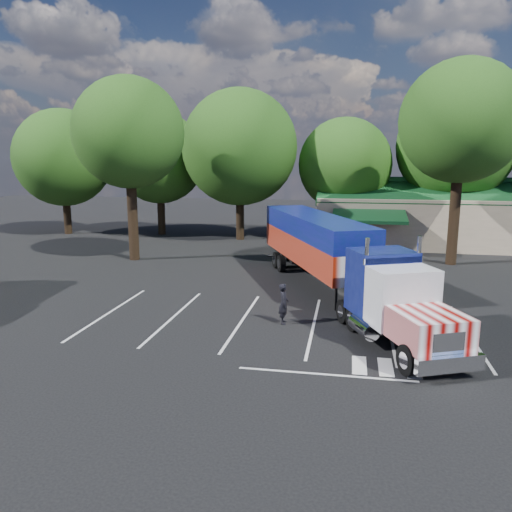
% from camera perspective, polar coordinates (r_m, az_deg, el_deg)
% --- Properties ---
extents(ground, '(120.00, 120.00, 0.00)m').
position_cam_1_polar(ground, '(28.16, 0.99, -3.59)').
color(ground, black).
rests_on(ground, ground).
extents(event_hall, '(24.20, 14.12, 5.55)m').
position_cam_1_polar(event_hall, '(45.85, 22.21, 4.13)').
color(event_hall, tan).
rests_on(event_hall, ground).
extents(tree_row_a, '(9.00, 9.00, 11.68)m').
position_cam_1_polar(tree_row_a, '(50.85, -21.18, 10.42)').
color(tree_row_a, black).
rests_on(tree_row_a, ground).
extents(tree_row_b, '(8.40, 8.40, 11.35)m').
position_cam_1_polar(tree_row_b, '(47.98, -10.99, 10.92)').
color(tree_row_b, black).
rests_on(tree_row_b, ground).
extents(tree_row_c, '(10.00, 10.00, 13.05)m').
position_cam_1_polar(tree_row_c, '(44.11, -1.89, 12.29)').
color(tree_row_c, black).
rests_on(tree_row_c, ground).
extents(tree_row_d, '(8.00, 8.00, 10.60)m').
position_cam_1_polar(tree_row_d, '(44.35, 10.11, 10.24)').
color(tree_row_d, black).
rests_on(tree_row_d, ground).
extents(tree_row_e, '(9.60, 9.60, 12.90)m').
position_cam_1_polar(tree_row_e, '(45.64, 21.79, 11.54)').
color(tree_row_e, black).
rests_on(tree_row_e, ground).
extents(tree_near_left, '(7.60, 7.60, 12.65)m').
position_cam_1_polar(tree_near_left, '(36.18, -14.34, 13.43)').
color(tree_near_left, black).
rests_on(tree_near_left, ground).
extents(tree_near_right, '(8.00, 8.00, 13.50)m').
position_cam_1_polar(tree_near_right, '(36.09, 22.43, 13.99)').
color(tree_near_right, black).
rests_on(tree_near_right, ground).
extents(semi_truck, '(10.08, 19.17, 4.16)m').
position_cam_1_polar(semi_truck, '(26.34, 8.51, 0.50)').
color(semi_truck, black).
rests_on(semi_truck, ground).
extents(woman, '(0.48, 0.69, 1.80)m').
position_cam_1_polar(woman, '(21.94, 3.18, -5.46)').
color(woman, black).
rests_on(woman, ground).
extents(bicycle, '(1.21, 1.75, 0.87)m').
position_cam_1_polar(bicycle, '(32.75, 11.46, -0.92)').
color(bicycle, black).
rests_on(bicycle, ground).
extents(silver_sedan, '(3.95, 2.81, 1.24)m').
position_cam_1_polar(silver_sedan, '(37.92, 11.17, 1.00)').
color(silver_sedan, '#A7AAAF').
rests_on(silver_sedan, ground).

